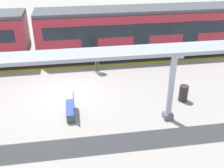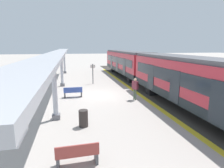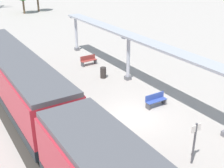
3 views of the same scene
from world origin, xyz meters
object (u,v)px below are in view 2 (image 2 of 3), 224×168
(bench_near_end, at_px, (77,154))
(canopy_pillar_nearest, at_px, (64,62))
(canopy_pillar_second, at_px, (62,69))
(platform_info_sign, at_px, (93,72))
(passenger_waiting_near_edge, at_px, (135,86))
(bench_mid_platform, at_px, (73,92))
(train_far_carriage, at_px, (194,83))
(canopy_pillar_third, at_px, (55,89))
(trash_bin, at_px, (83,118))
(train_near_carriage, at_px, (126,63))

(bench_near_end, bearing_deg, canopy_pillar_nearest, -87.50)
(canopy_pillar_second, bearing_deg, platform_info_sign, -169.86)
(bench_near_end, bearing_deg, platform_info_sign, -98.66)
(canopy_pillar_second, xyz_separation_m, passenger_waiting_near_edge, (-5.74, 6.53, -0.73))
(bench_near_end, relative_size, platform_info_sign, 0.69)
(bench_mid_platform, bearing_deg, train_far_carriage, 145.74)
(bench_near_end, distance_m, passenger_waiting_near_edge, 8.94)
(canopy_pillar_nearest, height_order, bench_near_end, canopy_pillar_nearest)
(canopy_pillar_third, xyz_separation_m, bench_mid_platform, (-1.03, -4.63, -1.35))
(bench_mid_platform, height_order, trash_bin, trash_bin)
(canopy_pillar_nearest, relative_size, canopy_pillar_second, 1.00)
(canopy_pillar_nearest, distance_m, platform_info_sign, 9.82)
(train_near_carriage, distance_m, canopy_pillar_third, 16.95)
(canopy_pillar_second, xyz_separation_m, bench_near_end, (-1.04, 14.11, -1.35))
(train_near_carriage, xyz_separation_m, bench_mid_platform, (7.43, 10.05, -1.39))
(canopy_pillar_nearest, height_order, canopy_pillar_second, same)
(canopy_pillar_third, distance_m, bench_mid_platform, 4.93)
(canopy_pillar_nearest, bearing_deg, canopy_pillar_third, 90.00)
(canopy_pillar_nearest, distance_m, canopy_pillar_third, 19.23)
(bench_mid_platform, bearing_deg, train_near_carriage, -126.46)
(canopy_pillar_third, bearing_deg, train_far_carriage, 177.09)
(canopy_pillar_nearest, xyz_separation_m, canopy_pillar_third, (0.00, 19.23, 0.00))
(train_far_carriage, relative_size, trash_bin, 16.35)
(trash_bin, distance_m, platform_info_sign, 11.53)
(canopy_pillar_second, xyz_separation_m, canopy_pillar_third, (0.00, 9.40, 0.00))
(bench_near_end, height_order, passenger_waiting_near_edge, passenger_waiting_near_edge)
(train_far_carriage, bearing_deg, passenger_waiting_near_edge, -50.57)
(passenger_waiting_near_edge, bearing_deg, bench_mid_platform, -20.43)
(trash_bin, bearing_deg, canopy_pillar_third, -42.80)
(train_near_carriage, xyz_separation_m, canopy_pillar_second, (8.46, 5.28, -0.04))
(canopy_pillar_nearest, bearing_deg, platform_info_sign, 109.56)
(canopy_pillar_second, distance_m, bench_near_end, 14.21)
(train_far_carriage, xyz_separation_m, bench_mid_platform, (7.43, -5.06, -1.39))
(train_near_carriage, distance_m, canopy_pillar_second, 9.97)
(platform_info_sign, bearing_deg, canopy_pillar_third, 71.81)
(canopy_pillar_second, distance_m, trash_bin, 10.95)
(train_near_carriage, distance_m, canopy_pillar_nearest, 9.61)
(train_near_carriage, height_order, trash_bin, train_near_carriage)
(canopy_pillar_nearest, xyz_separation_m, canopy_pillar_second, (0.00, 9.83, 0.00))
(train_far_carriage, xyz_separation_m, canopy_pillar_nearest, (8.46, -19.66, -0.04))
(trash_bin, bearing_deg, platform_info_sign, -99.06)
(canopy_pillar_third, height_order, bench_mid_platform, canopy_pillar_third)
(canopy_pillar_nearest, height_order, trash_bin, canopy_pillar_nearest)
(train_near_carriage, relative_size, canopy_pillar_third, 4.11)
(train_far_carriage, distance_m, trash_bin, 7.19)
(train_far_carriage, relative_size, bench_mid_platform, 9.67)
(bench_mid_platform, relative_size, platform_info_sign, 0.68)
(train_far_carriage, relative_size, passenger_waiting_near_edge, 8.52)
(platform_info_sign, bearing_deg, train_far_carriage, 116.43)
(train_far_carriage, distance_m, bench_near_end, 8.67)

